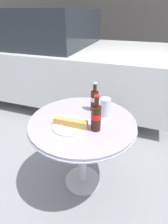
# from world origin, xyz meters

# --- Properties ---
(ground_plane) EXTENTS (30.00, 30.00, 0.00)m
(ground_plane) POSITION_xyz_m (0.00, 0.00, 0.00)
(ground_plane) COLOR gray
(bistro_table) EXTENTS (0.81, 0.81, 0.68)m
(bistro_table) POSITION_xyz_m (0.00, 0.00, 0.56)
(bistro_table) COLOR #B7B7BC
(bistro_table) RESTS_ON ground_plane
(cola_bottle_left) EXTENTS (0.07, 0.07, 0.26)m
(cola_bottle_left) POSITION_xyz_m (0.13, -0.08, 0.78)
(cola_bottle_left) COLOR #33190F
(cola_bottle_left) RESTS_ON bistro_table
(cola_bottle_right) EXTENTS (0.06, 0.06, 0.24)m
(cola_bottle_right) POSITION_xyz_m (0.04, 0.18, 0.77)
(cola_bottle_right) COLOR #33190F
(cola_bottle_right) RESTS_ON bistro_table
(drinking_glass) EXTENTS (0.08, 0.08, 0.14)m
(drinking_glass) POSITION_xyz_m (0.14, 0.13, 0.75)
(drinking_glass) COLOR silver
(drinking_glass) RESTS_ON bistro_table
(lunch_plate_near) EXTENTS (0.25, 0.25, 0.06)m
(lunch_plate_near) POSITION_xyz_m (-0.05, -0.10, 0.70)
(lunch_plate_near) COLOR white
(lunch_plate_near) RESTS_ON bistro_table
(parked_car) EXTENTS (4.20, 1.75, 1.42)m
(parked_car) POSITION_xyz_m (-1.38, 1.71, 0.66)
(parked_car) COLOR silver
(parked_car) RESTS_ON ground_plane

